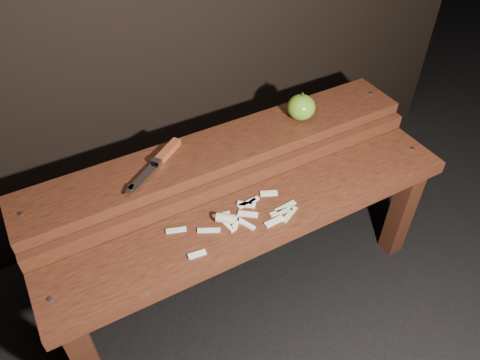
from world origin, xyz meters
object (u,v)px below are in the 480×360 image
bench_front_tier (261,231)px  bench_rear_tier (223,168)px  apple (301,107)px  knife (162,157)px

bench_front_tier → bench_rear_tier: bench_rear_tier is taller
bench_front_tier → apple: (0.28, 0.23, 0.19)m
apple → knife: 0.45m
bench_front_tier → apple: bearing=39.9°
bench_rear_tier → apple: (0.28, 0.00, 0.13)m
apple → bench_front_tier: bearing=-140.1°
bench_rear_tier → bench_front_tier: bearing=-90.0°
bench_rear_tier → knife: bearing=171.8°
bench_front_tier → apple: apple is taller
bench_rear_tier → knife: size_ratio=5.64×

